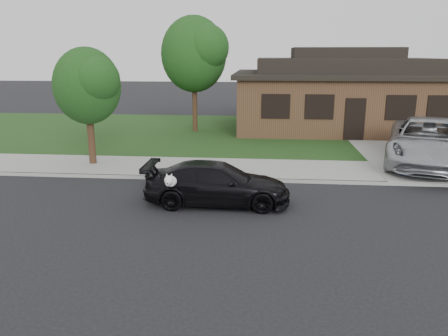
{
  "coord_description": "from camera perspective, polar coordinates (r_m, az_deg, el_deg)",
  "views": [
    {
      "loc": [
        -0.62,
        -11.52,
        4.45
      ],
      "look_at": [
        -1.76,
        1.16,
        1.1
      ],
      "focal_mm": 35.0,
      "sensor_mm": 36.0,
      "label": 1
    }
  ],
  "objects": [
    {
      "name": "tree_0",
      "position": [
        24.68,
        -3.61,
        14.78
      ],
      "size": [
        3.78,
        3.6,
        6.34
      ],
      "color": "#332114",
      "rests_on": "ground"
    },
    {
      "name": "lawn",
      "position": [
        24.92,
        6.53,
        4.51
      ],
      "size": [
        60.0,
        13.0,
        0.13
      ],
      "primitive_type": "cube",
      "color": "#193814",
      "rests_on": "ground"
    },
    {
      "name": "tree_2",
      "position": [
        18.0,
        -17.21,
        10.33
      ],
      "size": [
        2.73,
        2.6,
        4.59
      ],
      "color": "#332114",
      "rests_on": "ground"
    },
    {
      "name": "minivan",
      "position": [
        19.18,
        25.15,
        3.11
      ],
      "size": [
        4.85,
        7.11,
        1.81
      ],
      "primitive_type": "imported",
      "rotation": [
        0.0,
        0.0,
        -0.31
      ],
      "color": "#A5A8AC",
      "rests_on": "driveway"
    },
    {
      "name": "sedan",
      "position": [
        13.21,
        -0.94,
        -2.03
      ],
      "size": [
        4.4,
        2.17,
        1.27
      ],
      "rotation": [
        0.0,
        0.0,
        1.57
      ],
      "color": "black",
      "rests_on": "ground"
    },
    {
      "name": "recycling_bin",
      "position": [
        17.39,
        23.41,
        0.96
      ],
      "size": [
        0.86,
        0.86,
        1.09
      ],
      "rotation": [
        0.0,
        0.0,
        -0.43
      ],
      "color": "navy",
      "rests_on": "sidewalk"
    },
    {
      "name": "curb",
      "position": [
        15.66,
        7.22,
        -1.65
      ],
      "size": [
        60.0,
        0.12,
        0.12
      ],
      "primitive_type": "cube",
      "color": "gray",
      "rests_on": "ground"
    },
    {
      "name": "driveway",
      "position": [
        22.94,
        21.86,
        2.67
      ],
      "size": [
        4.5,
        13.0,
        0.14
      ],
      "primitive_type": "cube",
      "color": "gray",
      "rests_on": "ground"
    },
    {
      "name": "house",
      "position": [
        27.02,
        15.2,
        9.32
      ],
      "size": [
        12.6,
        8.6,
        4.65
      ],
      "color": "#422B1C",
      "rests_on": "ground"
    },
    {
      "name": "ground",
      "position": [
        12.37,
        7.73,
        -6.49
      ],
      "size": [
        120.0,
        120.0,
        0.0
      ],
      "primitive_type": "plane",
      "color": "black",
      "rests_on": "ground"
    },
    {
      "name": "sidewalk",
      "position": [
        17.11,
        7.07,
        -0.24
      ],
      "size": [
        60.0,
        3.0,
        0.12
      ],
      "primitive_type": "cube",
      "color": "gray",
      "rests_on": "ground"
    }
  ]
}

